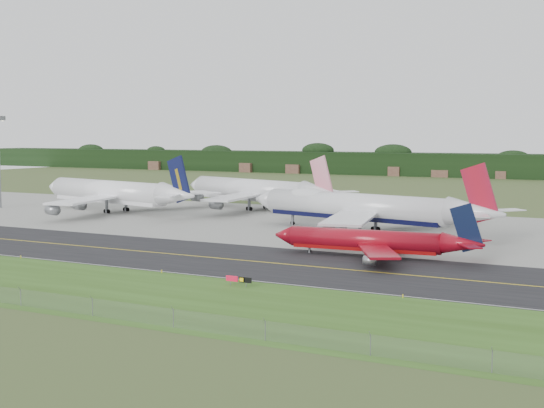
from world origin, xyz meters
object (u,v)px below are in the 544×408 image
at_px(jet_red_737, 376,241).
at_px(jet_star_tail, 257,191).
at_px(jet_navy_gold, 116,193).
at_px(taxiway_sign, 239,279).
at_px(jet_ba_747, 363,208).

xyz_separation_m(jet_red_737, jet_star_tail, (-60.28, 65.66, 2.59)).
bearing_deg(jet_navy_gold, jet_star_tail, 37.53).
distance_m(jet_red_737, taxiway_sign, 35.07).
relative_size(jet_ba_747, taxiway_sign, 15.13).
bearing_deg(taxiway_sign, jet_star_tail, 117.27).
xyz_separation_m(jet_ba_747, jet_star_tail, (-45.59, 33.60, -0.12)).
relative_size(jet_star_tail, taxiway_sign, 14.15).
distance_m(jet_red_737, jet_star_tail, 89.17).
relative_size(jet_ba_747, jet_star_tail, 1.07).
distance_m(jet_navy_gold, jet_star_tail, 40.66).
height_order(jet_star_tail, taxiway_sign, jet_star_tail).
xyz_separation_m(jet_navy_gold, jet_star_tail, (32.25, 24.77, 0.02)).
distance_m(jet_navy_gold, taxiway_sign, 112.18).
xyz_separation_m(jet_ba_747, jet_red_737, (14.69, -32.06, -2.71)).
height_order(jet_red_737, jet_star_tail, jet_star_tail).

